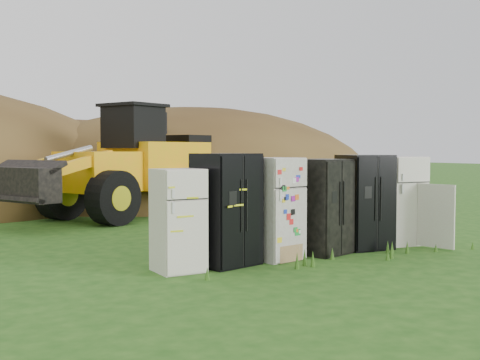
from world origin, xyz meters
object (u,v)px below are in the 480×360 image
object	(u,v)px
fridge_leftmost	(178,220)
fridge_open_door	(401,201)
fridge_sticker	(275,209)
fridge_dark_mid	(324,207)
fridge_black_side	(226,209)
wheel_loader	(112,161)
fridge_black_right	(365,202)

from	to	relation	value
fridge_leftmost	fridge_open_door	xyz separation A→B (m)	(4.96, 0.01, 0.08)
fridge_sticker	fridge_dark_mid	bearing A→B (deg)	-11.34
fridge_black_side	wheel_loader	bearing A→B (deg)	72.42
fridge_leftmost	fridge_black_side	size ratio (longest dim) A/B	0.87
fridge_sticker	fridge_dark_mid	world-z (taller)	fridge_sticker
fridge_black_right	wheel_loader	size ratio (longest dim) A/B	0.27
fridge_open_door	fridge_sticker	bearing A→B (deg)	-171.38
fridge_leftmost	fridge_black_side	distance (m)	0.90
fridge_leftmost	fridge_black_side	xyz separation A→B (m)	(0.89, 0.02, 0.12)
fridge_dark_mid	wheel_loader	world-z (taller)	wheel_loader
fridge_black_side	fridge_sticker	bearing A→B (deg)	-12.10
fridge_black_right	fridge_open_door	xyz separation A→B (m)	(1.01, 0.02, -0.02)
fridge_black_side	wheel_loader	world-z (taller)	wheel_loader
fridge_black_side	fridge_black_right	distance (m)	3.07
fridge_sticker	fridge_dark_mid	distance (m)	1.05
fridge_black_side	fridge_open_door	world-z (taller)	fridge_black_side
fridge_dark_mid	wheel_loader	bearing A→B (deg)	86.73
fridge_dark_mid	fridge_open_door	xyz separation A→B (m)	(2.03, 0.03, 0.01)
fridge_black_right	fridge_leftmost	bearing A→B (deg)	-172.03
fridge_sticker	fridge_dark_mid	size ratio (longest dim) A/B	1.02
fridge_black_side	fridge_dark_mid	world-z (taller)	fridge_black_side
fridge_sticker	fridge_black_side	bearing A→B (deg)	170.71
fridge_sticker	fridge_black_right	distance (m)	2.08
fridge_open_door	fridge_black_right	bearing A→B (deg)	-169.85
fridge_black_side	fridge_black_right	bearing A→B (deg)	-12.54
fridge_leftmost	fridge_dark_mid	world-z (taller)	fridge_dark_mid
fridge_black_side	fridge_black_right	xyz separation A→B (m)	(3.07, -0.04, -0.02)
fridge_black_right	fridge_sticker	bearing A→B (deg)	-172.76
fridge_leftmost	wheel_loader	world-z (taller)	wheel_loader
wheel_loader	fridge_sticker	bearing A→B (deg)	-109.34
fridge_dark_mid	wheel_loader	xyz separation A→B (m)	(-1.32, 7.20, 0.72)
fridge_dark_mid	fridge_sticker	bearing A→B (deg)	164.03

